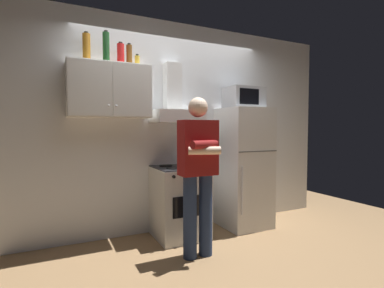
{
  "coord_description": "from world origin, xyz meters",
  "views": [
    {
      "loc": [
        -1.44,
        -3.01,
        1.32
      ],
      "look_at": [
        0.0,
        0.0,
        1.15
      ],
      "focal_mm": 27.37,
      "sensor_mm": 36.0,
      "label": 1
    }
  ],
  "objects": [
    {
      "name": "bottle_soda_red",
      "position": [
        -0.72,
        0.39,
        2.17
      ],
      "size": [
        0.08,
        0.08,
        0.26
      ],
      "color": "red",
      "rests_on": "upper_cabinet"
    },
    {
      "name": "stove_oven",
      "position": [
        -0.05,
        0.25,
        0.43
      ],
      "size": [
        0.6,
        0.62,
        0.87
      ],
      "color": "white",
      "rests_on": "ground_plane"
    },
    {
      "name": "person_standing",
      "position": [
        -0.1,
        -0.36,
        0.9
      ],
      "size": [
        0.38,
        0.33,
        1.64
      ],
      "color": "navy",
      "rests_on": "ground_plane"
    },
    {
      "name": "refrigerator",
      "position": [
        0.9,
        0.25,
        0.8
      ],
      "size": [
        0.6,
        0.62,
        1.6
      ],
      "color": "silver",
      "rests_on": "ground_plane"
    },
    {
      "name": "bottle_liquor_amber",
      "position": [
        -1.08,
        0.4,
        2.2
      ],
      "size": [
        0.08,
        0.08,
        0.32
      ],
      "color": "#B7721E",
      "rests_on": "upper_cabinet"
    },
    {
      "name": "range_hood",
      "position": [
        -0.05,
        0.38,
        1.6
      ],
      "size": [
        0.6,
        0.44,
        0.75
      ],
      "color": "white"
    },
    {
      "name": "bottle_spice_jar",
      "position": [
        -0.52,
        0.41,
        2.12
      ],
      "size": [
        0.06,
        0.06,
        0.15
      ],
      "color": "gold",
      "rests_on": "upper_cabinet"
    },
    {
      "name": "bottle_beer_brown",
      "position": [
        -0.61,
        0.4,
        2.17
      ],
      "size": [
        0.07,
        0.07,
        0.26
      ],
      "color": "brown",
      "rests_on": "upper_cabinet"
    },
    {
      "name": "bottle_wine_green",
      "position": [
        -0.88,
        0.34,
        2.22
      ],
      "size": [
        0.07,
        0.07,
        0.35
      ],
      "color": "#19471E",
      "rests_on": "upper_cabinet"
    },
    {
      "name": "ground_plane",
      "position": [
        0.0,
        0.0,
        0.0
      ],
      "size": [
        7.0,
        7.0,
        0.0
      ],
      "primitive_type": "plane",
      "color": "olive"
    },
    {
      "name": "upper_cabinet",
      "position": [
        -0.85,
        0.37,
        1.75
      ],
      "size": [
        0.9,
        0.37,
        0.6
      ],
      "color": "white"
    },
    {
      "name": "microwave",
      "position": [
        0.9,
        0.27,
        1.74
      ],
      "size": [
        0.48,
        0.37,
        0.28
      ],
      "color": "#B7BABF",
      "rests_on": "refrigerator"
    },
    {
      "name": "cooking_pot",
      "position": [
        0.08,
        0.13,
        0.93
      ],
      "size": [
        0.29,
        0.19,
        0.11
      ],
      "color": "#B7BABF",
      "rests_on": "stove_oven"
    },
    {
      "name": "back_wall_tiled",
      "position": [
        0.0,
        0.6,
        1.35
      ],
      "size": [
        4.8,
        0.1,
        2.7
      ],
      "primitive_type": "cube",
      "color": "white",
      "rests_on": "ground_plane"
    }
  ]
}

